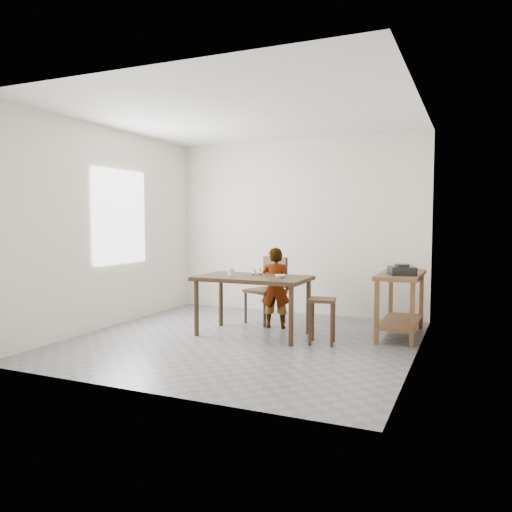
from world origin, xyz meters
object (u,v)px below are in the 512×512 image
at_px(dining_table, 253,306).
at_px(dining_chair, 265,290).
at_px(child, 275,288).
at_px(prep_counter, 401,304).
at_px(stool, 322,321).

relative_size(dining_table, dining_chair, 1.50).
bearing_deg(child, prep_counter, 174.01).
bearing_deg(child, dining_table, 65.01).
bearing_deg(child, stool, 131.64).
xyz_separation_m(prep_counter, dining_chair, (-1.86, 0.03, 0.07)).
bearing_deg(dining_table, stool, -5.02).
height_order(prep_counter, dining_chair, dining_chair).
bearing_deg(stool, dining_table, 174.98).
distance_m(prep_counter, stool, 1.12).
xyz_separation_m(dining_table, dining_chair, (-0.14, 0.73, 0.09)).
bearing_deg(prep_counter, dining_table, -157.85).
distance_m(prep_counter, child, 1.63).
distance_m(prep_counter, dining_chair, 1.86).
bearing_deg(prep_counter, child, -173.00).
height_order(prep_counter, child, child).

